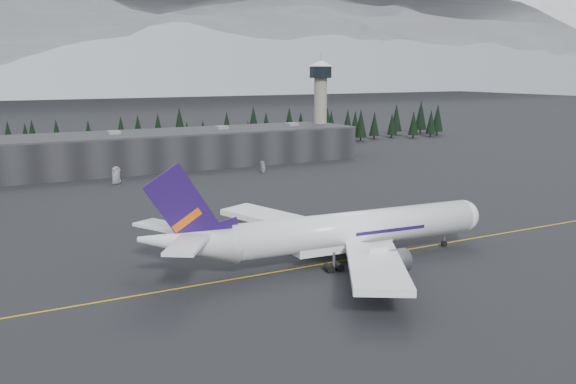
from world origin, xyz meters
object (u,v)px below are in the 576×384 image
jet_main (328,233)px  gse_vehicle_a (116,182)px  gse_vehicle_b (263,171)px  control_tower (321,97)px  terminal (143,151)px

jet_main → gse_vehicle_a: jet_main is taller
jet_main → gse_vehicle_b: size_ratio=16.65×
control_tower → gse_vehicle_b: control_tower is taller
jet_main → gse_vehicle_b: (36.46, 97.92, -4.92)m
terminal → gse_vehicle_a: terminal is taller
control_tower → gse_vehicle_a: 99.18m
terminal → gse_vehicle_a: bearing=-121.5°
terminal → gse_vehicle_b: terminal is taller
control_tower → gse_vehicle_b: bearing=-143.0°
gse_vehicle_a → jet_main: bearing=-108.8°
jet_main → gse_vehicle_b: jet_main is taller
control_tower → gse_vehicle_b: (-42.43, -31.92, -22.71)m
jet_main → gse_vehicle_a: 100.53m
gse_vehicle_a → terminal: bearing=32.4°
control_tower → gse_vehicle_b: size_ratio=9.26×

